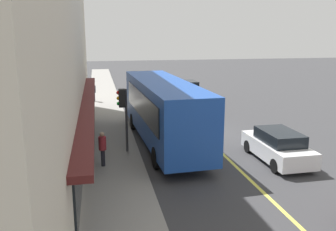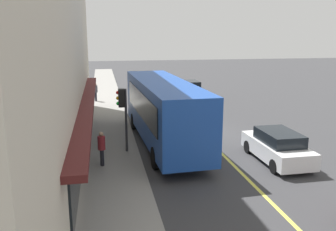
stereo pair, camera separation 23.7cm
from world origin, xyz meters
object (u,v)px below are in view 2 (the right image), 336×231
object	(u,v)px
car_black	(190,89)
pedestrian_at_corner	(102,146)
traffic_light	(122,105)
pedestrian_near_storefront	(96,90)
bus	(163,109)
car_white	(277,147)

from	to	relation	value
car_black	pedestrian_at_corner	world-z (taller)	pedestrian_at_corner
traffic_light	pedestrian_near_storefront	xyz separation A→B (m)	(14.25, 1.52, -1.42)
traffic_light	pedestrian_at_corner	world-z (taller)	traffic_light
bus	car_black	bearing A→B (deg)	-19.74
bus	traffic_light	bearing A→B (deg)	121.68
pedestrian_near_storefront	pedestrian_at_corner	bearing A→B (deg)	-178.44
pedestrian_near_storefront	pedestrian_at_corner	xyz separation A→B (m)	(-16.08, -0.44, -0.02)
traffic_light	pedestrian_at_corner	distance (m)	2.57
bus	pedestrian_near_storefront	world-z (taller)	bus
traffic_light	pedestrian_near_storefront	distance (m)	14.40
car_white	car_black	distance (m)	18.20
car_black	car_white	bearing A→B (deg)	179.03
car_white	car_black	world-z (taller)	same
bus	pedestrian_near_storefront	size ratio (longest dim) A/B	6.98
pedestrian_at_corner	pedestrian_near_storefront	bearing A→B (deg)	1.56
car_black	pedestrian_near_storefront	distance (m)	9.10
bus	pedestrian_at_corner	xyz separation A→B (m)	(-3.23, 3.35, -0.89)
traffic_light	pedestrian_near_storefront	bearing A→B (deg)	6.10
bus	car_white	bearing A→B (deg)	-127.95
car_white	car_black	size ratio (longest dim) A/B	1.00
bus	car_white	size ratio (longest dim) A/B	2.60
bus	pedestrian_at_corner	world-z (taller)	bus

